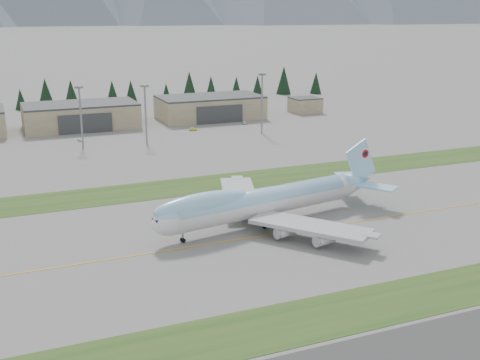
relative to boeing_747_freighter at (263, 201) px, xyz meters
name	(u,v)px	position (x,y,z in m)	size (l,w,h in m)	color
ground	(248,238)	(-7.16, -7.23, -5.76)	(7000.00, 7000.00, 0.00)	slate
grass_strip_near	(336,314)	(-7.16, -45.23, -5.76)	(400.00, 14.00, 0.08)	#294B1B
grass_strip_far	(187,186)	(-7.16, 37.77, -5.76)	(400.00, 18.00, 0.08)	#294B1B
taxiway_line_main	(248,238)	(-7.16, -7.23, -5.76)	(400.00, 0.40, 0.02)	orange
boeing_747_freighter	(263,201)	(0.00, 0.00, 0.00)	(66.62, 56.42, 17.47)	silver
hangar_center	(81,115)	(-22.16, 142.66, -0.37)	(48.00, 26.60, 10.80)	gray
hangar_right	(210,107)	(37.84, 142.66, -0.37)	(48.00, 26.60, 10.80)	gray
control_shed	(305,105)	(87.84, 140.77, -1.96)	(14.00, 12.00, 7.60)	gray
floodlight_masts	(53,107)	(-37.26, 100.33, 10.49)	(157.51, 6.61, 24.99)	gray
service_vehicle_a	(80,141)	(-26.89, 113.97, -5.76)	(1.36, 3.37, 1.15)	silver
service_vehicle_b	(193,130)	(21.03, 117.77, -5.76)	(1.26, 3.57, 1.18)	gold
service_vehicle_c	(245,124)	(47.48, 123.43, -5.76)	(1.77, 4.35, 1.26)	silver
conifer_belt	(91,92)	(-7.49, 204.46, 1.47)	(273.56, 14.84, 16.98)	black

